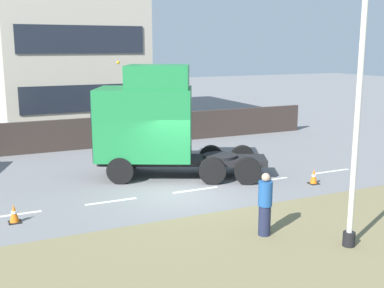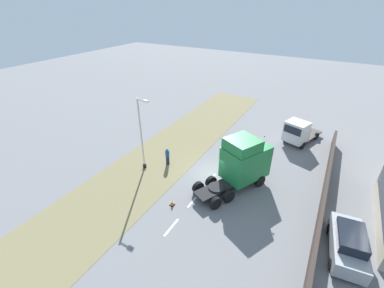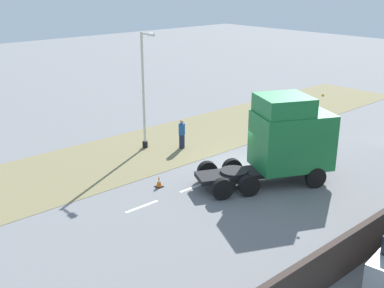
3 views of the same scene
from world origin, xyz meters
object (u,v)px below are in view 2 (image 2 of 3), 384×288
(parked_car, at_px, (348,243))
(pedestrian, at_px, (167,156))
(flatbed_truck, at_px, (298,132))
(traffic_cone_trailing, at_px, (172,202))
(traffic_cone_lead, at_px, (230,144))
(lamp_post, at_px, (142,138))
(lorry_cab, at_px, (243,162))

(parked_car, relative_size, pedestrian, 2.56)
(flatbed_truck, distance_m, traffic_cone_trailing, 16.38)
(flatbed_truck, relative_size, traffic_cone_lead, 10.00)
(traffic_cone_lead, bearing_deg, traffic_cone_trailing, -92.36)
(lamp_post, height_order, traffic_cone_lead, lamp_post)
(lorry_cab, bearing_deg, traffic_cone_lead, 145.99)
(flatbed_truck, xyz_separation_m, traffic_cone_lead, (-6.11, -4.11, -1.19))
(lamp_post, distance_m, pedestrian, 3.21)
(lamp_post, xyz_separation_m, traffic_cone_trailing, (5.07, -2.98, -2.94))
(parked_car, bearing_deg, traffic_cone_trailing, -178.59)
(parked_car, distance_m, traffic_cone_trailing, 12.10)
(lorry_cab, relative_size, flatbed_truck, 1.19)
(traffic_cone_lead, xyz_separation_m, traffic_cone_trailing, (-0.45, -10.86, 0.00))
(parked_car, xyz_separation_m, lamp_post, (-17.03, 1.25, 2.27))
(flatbed_truck, bearing_deg, parked_car, 131.03)
(flatbed_truck, xyz_separation_m, pedestrian, (-10.12, -10.37, -0.58))
(lamp_post, bearing_deg, traffic_cone_lead, 54.98)
(parked_car, distance_m, lamp_post, 17.22)
(flatbed_truck, bearing_deg, traffic_cone_trailing, 85.17)
(flatbed_truck, bearing_deg, pedestrian, 64.54)
(parked_car, distance_m, traffic_cone_lead, 14.70)
(lamp_post, xyz_separation_m, pedestrian, (1.51, 1.61, -2.33))
(parked_car, relative_size, traffic_cone_trailing, 7.99)
(flatbed_truck, bearing_deg, lamp_post, 64.70)
(lorry_cab, xyz_separation_m, parked_car, (8.25, -3.49, -1.30))
(lorry_cab, relative_size, traffic_cone_lead, 11.91)
(parked_car, xyz_separation_m, traffic_cone_lead, (-11.51, 9.12, -0.67))
(traffic_cone_lead, height_order, traffic_cone_trailing, same)
(flatbed_truck, xyz_separation_m, traffic_cone_trailing, (-6.56, -14.97, -1.19))
(flatbed_truck, xyz_separation_m, parked_car, (5.40, -13.23, -0.51))
(traffic_cone_trailing, bearing_deg, traffic_cone_lead, 87.64)
(traffic_cone_lead, bearing_deg, pedestrian, -122.63)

